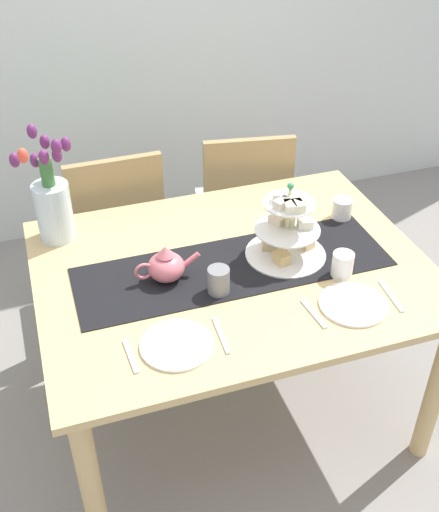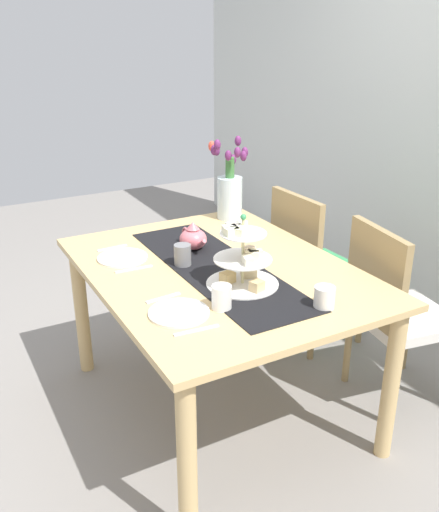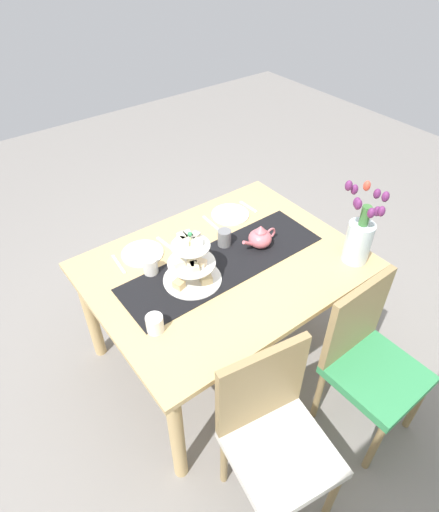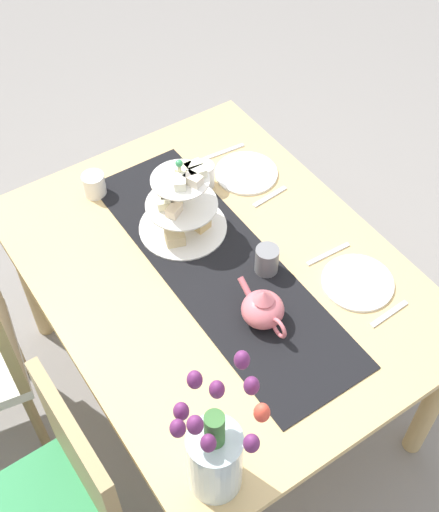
{
  "view_description": "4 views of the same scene",
  "coord_description": "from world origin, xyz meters",
  "px_view_note": "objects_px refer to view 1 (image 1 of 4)",
  "views": [
    {
      "loc": [
        -0.61,
        -1.69,
        2.1
      ],
      "look_at": [
        -0.04,
        0.04,
        0.77
      ],
      "focal_mm": 43.27,
      "sensor_mm": 36.0,
      "label": 1
    },
    {
      "loc": [
        1.99,
        -1.09,
        1.73
      ],
      "look_at": [
        0.04,
        -0.01,
        0.82
      ],
      "focal_mm": 39.24,
      "sensor_mm": 36.0,
      "label": 2
    },
    {
      "loc": [
        1.06,
        1.35,
        2.27
      ],
      "look_at": [
        0.02,
        -0.02,
        0.79
      ],
      "focal_mm": 30.2,
      "sensor_mm": 36.0,
      "label": 3
    },
    {
      "loc": [
        -1.14,
        0.76,
        2.43
      ],
      "look_at": [
        0.01,
        -0.02,
        0.78
      ],
      "focal_mm": 46.98,
      "sensor_mm": 36.0,
      "label": 4
    }
  ],
  "objects_px": {
    "knife_left": "(221,335)",
    "mug_white_text": "(342,265)",
    "knife_right": "(391,296)",
    "dinner_plate_left": "(177,345)",
    "dining_table": "(232,288)",
    "teapot": "(166,266)",
    "dinner_plate_right": "(353,304)",
    "mug_grey": "(219,280)",
    "chair_right": "(243,204)",
    "chair_left": "(116,227)",
    "tiered_cake_stand": "(287,231)",
    "fork_left": "(131,356)",
    "cream_jug": "(342,209)",
    "fork_right": "(314,314)",
    "tulip_vase": "(52,202)"
  },
  "relations": [
    {
      "from": "cream_jug",
      "to": "dinner_plate_right",
      "type": "distance_m",
      "value": 0.55
    },
    {
      "from": "fork_right",
      "to": "dinner_plate_right",
      "type": "bearing_deg",
      "value": 0.0
    },
    {
      "from": "dining_table",
      "to": "fork_left",
      "type": "height_order",
      "value": "fork_left"
    },
    {
      "from": "dining_table",
      "to": "teapot",
      "type": "xyz_separation_m",
      "value": [
        -0.25,
        0.0,
        0.16
      ]
    },
    {
      "from": "tiered_cake_stand",
      "to": "fork_right",
      "type": "relative_size",
      "value": 2.03
    },
    {
      "from": "dinner_plate_left",
      "to": "knife_left",
      "type": "height_order",
      "value": "dinner_plate_left"
    },
    {
      "from": "tiered_cake_stand",
      "to": "mug_grey",
      "type": "height_order",
      "value": "tiered_cake_stand"
    },
    {
      "from": "dining_table",
      "to": "knife_right",
      "type": "relative_size",
      "value": 8.31
    },
    {
      "from": "dining_table",
      "to": "dinner_plate_right",
      "type": "distance_m",
      "value": 0.47
    },
    {
      "from": "teapot",
      "to": "dinner_plate_right",
      "type": "xyz_separation_m",
      "value": [
        0.56,
        -0.34,
        -0.05
      ]
    },
    {
      "from": "mug_grey",
      "to": "dinner_plate_right",
      "type": "bearing_deg",
      "value": -27.25
    },
    {
      "from": "dining_table",
      "to": "fork_right",
      "type": "height_order",
      "value": "fork_right"
    },
    {
      "from": "teapot",
      "to": "chair_left",
      "type": "bearing_deg",
      "value": 94.62
    },
    {
      "from": "tiered_cake_stand",
      "to": "dinner_plate_left",
      "type": "height_order",
      "value": "tiered_cake_stand"
    },
    {
      "from": "dining_table",
      "to": "mug_white_text",
      "type": "relative_size",
      "value": 14.87
    },
    {
      "from": "mug_grey",
      "to": "dining_table",
      "type": "bearing_deg",
      "value": 52.78
    },
    {
      "from": "mug_white_text",
      "to": "dinner_plate_left",
      "type": "bearing_deg",
      "value": -166.19
    },
    {
      "from": "dinner_plate_left",
      "to": "mug_grey",
      "type": "xyz_separation_m",
      "value": [
        0.21,
        0.21,
        0.05
      ]
    },
    {
      "from": "dinner_plate_right",
      "to": "fork_right",
      "type": "bearing_deg",
      "value": 180.0
    },
    {
      "from": "tiered_cake_stand",
      "to": "knife_left",
      "type": "distance_m",
      "value": 0.51
    },
    {
      "from": "dinner_plate_left",
      "to": "dinner_plate_right",
      "type": "height_order",
      "value": "same"
    },
    {
      "from": "tulip_vase",
      "to": "mug_grey",
      "type": "xyz_separation_m",
      "value": [
        0.48,
        -0.52,
        -0.11
      ]
    },
    {
      "from": "knife_right",
      "to": "dinner_plate_left",
      "type": "bearing_deg",
      "value": 180.0
    },
    {
      "from": "mug_grey",
      "to": "chair_left",
      "type": "bearing_deg",
      "value": 103.44
    },
    {
      "from": "tulip_vase",
      "to": "fork_left",
      "type": "relative_size",
      "value": 3.03
    },
    {
      "from": "mug_white_text",
      "to": "chair_right",
      "type": "bearing_deg",
      "value": 91.21
    },
    {
      "from": "chair_left",
      "to": "mug_grey",
      "type": "distance_m",
      "value": 0.96
    },
    {
      "from": "dinner_plate_left",
      "to": "knife_right",
      "type": "height_order",
      "value": "dinner_plate_left"
    },
    {
      "from": "chair_right",
      "to": "dinner_plate_left",
      "type": "height_order",
      "value": "chair_right"
    },
    {
      "from": "chair_right",
      "to": "mug_grey",
      "type": "height_order",
      "value": "chair_right"
    },
    {
      "from": "knife_left",
      "to": "cream_jug",
      "type": "bearing_deg",
      "value": 36.41
    },
    {
      "from": "dinner_plate_left",
      "to": "mug_grey",
      "type": "height_order",
      "value": "mug_grey"
    },
    {
      "from": "tiered_cake_stand",
      "to": "knife_left",
      "type": "xyz_separation_m",
      "value": [
        -0.37,
        -0.34,
        -0.11
      ]
    },
    {
      "from": "fork_left",
      "to": "dinner_plate_right",
      "type": "height_order",
      "value": "dinner_plate_right"
    },
    {
      "from": "fork_left",
      "to": "mug_grey",
      "type": "bearing_deg",
      "value": 30.75
    },
    {
      "from": "cream_jug",
      "to": "fork_right",
      "type": "distance_m",
      "value": 0.62
    },
    {
      "from": "cream_jug",
      "to": "mug_white_text",
      "type": "relative_size",
      "value": 0.89
    },
    {
      "from": "cream_jug",
      "to": "mug_grey",
      "type": "height_order",
      "value": "mug_grey"
    },
    {
      "from": "dinner_plate_left",
      "to": "dinner_plate_right",
      "type": "bearing_deg",
      "value": 0.0
    },
    {
      "from": "knife_left",
      "to": "mug_white_text",
      "type": "relative_size",
      "value": 1.79
    },
    {
      "from": "dining_table",
      "to": "fork_right",
      "type": "xyz_separation_m",
      "value": [
        0.16,
        -0.34,
        0.11
      ]
    },
    {
      "from": "dining_table",
      "to": "knife_left",
      "type": "bearing_deg",
      "value": -115.16
    },
    {
      "from": "chair_left",
      "to": "mug_grey",
      "type": "xyz_separation_m",
      "value": [
        0.21,
        -0.89,
        0.29
      ]
    },
    {
      "from": "tiered_cake_stand",
      "to": "dinner_plate_right",
      "type": "distance_m",
      "value": 0.37
    },
    {
      "from": "cream_jug",
      "to": "knife_right",
      "type": "height_order",
      "value": "cream_jug"
    },
    {
      "from": "teapot",
      "to": "dinner_plate_left",
      "type": "bearing_deg",
      "value": -99.27
    },
    {
      "from": "chair_left",
      "to": "tulip_vase",
      "type": "distance_m",
      "value": 0.61
    },
    {
      "from": "teapot",
      "to": "mug_white_text",
      "type": "height_order",
      "value": "teapot"
    },
    {
      "from": "cream_jug",
      "to": "mug_white_text",
      "type": "distance_m",
      "value": 0.39
    },
    {
      "from": "tulip_vase",
      "to": "knife_left",
      "type": "bearing_deg",
      "value": -59.81
    }
  ]
}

